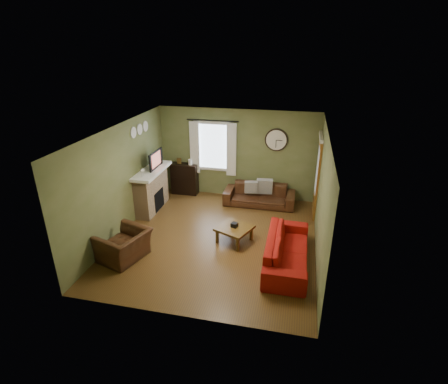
% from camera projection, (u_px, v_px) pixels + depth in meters
% --- Properties ---
extents(floor, '(4.60, 5.20, 0.00)m').
position_uv_depth(floor, '(216.00, 239.00, 8.31)').
color(floor, brown).
rests_on(floor, ground).
extents(ceiling, '(4.60, 5.20, 0.00)m').
position_uv_depth(ceiling, '(215.00, 131.00, 7.27)').
color(ceiling, white).
rests_on(ceiling, ground).
extents(wall_left, '(0.00, 5.20, 2.60)m').
position_uv_depth(wall_left, '(121.00, 180.00, 8.26)').
color(wall_left, '#636D3E').
rests_on(wall_left, ground).
extents(wall_right, '(0.00, 5.20, 2.60)m').
position_uv_depth(wall_right, '(322.00, 198.00, 7.33)').
color(wall_right, '#636D3E').
rests_on(wall_right, ground).
extents(wall_back, '(4.60, 0.00, 2.60)m').
position_uv_depth(wall_back, '(237.00, 154.00, 10.12)').
color(wall_back, '#636D3E').
rests_on(wall_back, ground).
extents(wall_front, '(4.60, 0.00, 2.60)m').
position_uv_depth(wall_front, '(176.00, 252.00, 5.47)').
color(wall_front, '#636D3E').
rests_on(wall_front, ground).
extents(fireplace, '(0.40, 1.40, 1.10)m').
position_uv_depth(fireplace, '(152.00, 191.00, 9.54)').
color(fireplace, tan).
rests_on(fireplace, floor).
extents(firebox, '(0.04, 0.60, 0.55)m').
position_uv_depth(firebox, '(159.00, 200.00, 9.61)').
color(firebox, black).
rests_on(firebox, fireplace).
extents(mantel, '(0.58, 1.60, 0.08)m').
position_uv_depth(mantel, '(151.00, 171.00, 9.30)').
color(mantel, white).
rests_on(mantel, fireplace).
extents(tv, '(0.08, 0.60, 0.35)m').
position_uv_depth(tv, '(153.00, 161.00, 9.35)').
color(tv, black).
rests_on(tv, mantel).
extents(tv_screen, '(0.02, 0.62, 0.36)m').
position_uv_depth(tv_screen, '(156.00, 160.00, 9.31)').
color(tv_screen, '#994C3F').
rests_on(tv_screen, mantel).
extents(medallion_left, '(0.28, 0.28, 0.03)m').
position_uv_depth(medallion_left, '(133.00, 133.00, 8.59)').
color(medallion_left, white).
rests_on(medallion_left, wall_left).
extents(medallion_mid, '(0.28, 0.28, 0.03)m').
position_uv_depth(medallion_mid, '(140.00, 129.00, 8.90)').
color(medallion_mid, white).
rests_on(medallion_mid, wall_left).
extents(medallion_right, '(0.28, 0.28, 0.03)m').
position_uv_depth(medallion_right, '(145.00, 126.00, 9.21)').
color(medallion_right, white).
rests_on(medallion_right, wall_left).
extents(window_pane, '(1.00, 0.02, 1.30)m').
position_uv_depth(window_pane, '(214.00, 146.00, 10.16)').
color(window_pane, silver).
rests_on(window_pane, wall_back).
extents(curtain_rod, '(0.03, 0.03, 1.50)m').
position_uv_depth(curtain_rod, '(212.00, 121.00, 9.76)').
color(curtain_rod, black).
rests_on(curtain_rod, wall_back).
extents(curtain_left, '(0.28, 0.04, 1.55)m').
position_uv_depth(curtain_left, '(195.00, 148.00, 10.20)').
color(curtain_left, white).
rests_on(curtain_left, wall_back).
extents(curtain_right, '(0.28, 0.04, 1.55)m').
position_uv_depth(curtain_right, '(231.00, 150.00, 9.98)').
color(curtain_right, white).
rests_on(curtain_right, wall_back).
extents(wall_clock, '(0.64, 0.06, 0.64)m').
position_uv_depth(wall_clock, '(276.00, 140.00, 9.65)').
color(wall_clock, white).
rests_on(wall_clock, wall_back).
extents(door, '(0.05, 0.90, 2.10)m').
position_uv_depth(door, '(317.00, 178.00, 9.09)').
color(door, brown).
rests_on(door, floor).
extents(bookshelf, '(0.79, 0.34, 0.94)m').
position_uv_depth(bookshelf, '(185.00, 179.00, 10.60)').
color(bookshelf, black).
rests_on(bookshelf, floor).
extents(book, '(0.26, 0.29, 0.02)m').
position_uv_depth(book, '(188.00, 161.00, 10.65)').
color(book, '#523914').
rests_on(book, bookshelf).
extents(sofa_brown, '(1.99, 0.78, 0.58)m').
position_uv_depth(sofa_brown, '(259.00, 195.00, 9.93)').
color(sofa_brown, '#3A1F11').
rests_on(sofa_brown, floor).
extents(pillow_left, '(0.46, 0.18, 0.45)m').
position_uv_depth(pillow_left, '(265.00, 186.00, 9.85)').
color(pillow_left, gray).
rests_on(pillow_left, sofa_brown).
extents(pillow_right, '(0.37, 0.17, 0.36)m').
position_uv_depth(pillow_right, '(251.00, 187.00, 9.79)').
color(pillow_right, gray).
rests_on(pillow_right, sofa_brown).
extents(sofa_red, '(0.85, 2.17, 0.63)m').
position_uv_depth(sofa_red, '(287.00, 250.00, 7.29)').
color(sofa_red, maroon).
rests_on(sofa_red, floor).
extents(armchair, '(1.11, 1.20, 0.64)m').
position_uv_depth(armchair, '(124.00, 245.00, 7.44)').
color(armchair, '#3A1F11').
rests_on(armchair, floor).
extents(coffee_table, '(0.94, 0.94, 0.38)m').
position_uv_depth(coffee_table, '(234.00, 234.00, 8.12)').
color(coffee_table, '#523914').
rests_on(coffee_table, floor).
extents(tissue_box, '(0.17, 0.17, 0.10)m').
position_uv_depth(tissue_box, '(234.00, 226.00, 8.05)').
color(tissue_box, black).
rests_on(tissue_box, coffee_table).
extents(wine_glass_a, '(0.07, 0.07, 0.20)m').
position_uv_depth(wine_glass_a, '(142.00, 173.00, 8.72)').
color(wine_glass_a, white).
rests_on(wine_glass_a, mantel).
extents(wine_glass_b, '(0.07, 0.07, 0.20)m').
position_uv_depth(wine_glass_b, '(143.00, 172.00, 8.79)').
color(wine_glass_b, white).
rests_on(wine_glass_b, mantel).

